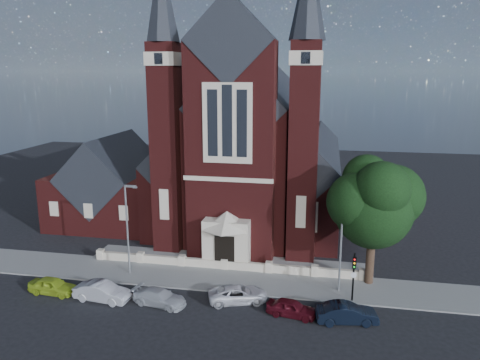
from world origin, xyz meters
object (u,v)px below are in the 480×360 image
at_px(street_lamp_left, 128,224).
at_px(car_lime_van, 53,286).
at_px(church, 254,150).
at_px(street_lamp_right, 342,238).
at_px(traffic_signal, 354,271).
at_px(car_navy, 347,313).
at_px(car_white_suv, 238,294).
at_px(car_silver_a, 102,292).
at_px(car_dark_red, 291,308).
at_px(parish_hall, 113,188).
at_px(car_silver_b, 160,297).
at_px(street_tree, 375,205).

distance_m(street_lamp_left, car_lime_van, 7.60).
bearing_deg(church, street_lamp_right, -61.96).
distance_m(traffic_signal, car_navy, 3.72).
bearing_deg(street_lamp_left, street_lamp_right, 0.00).
distance_m(car_white_suv, car_navy, 8.30).
bearing_deg(car_silver_a, car_navy, -83.95).
xyz_separation_m(car_dark_red, car_navy, (3.91, -0.21, 0.09)).
bearing_deg(church, car_silver_a, -108.64).
height_order(church, car_dark_red, church).
height_order(car_dark_red, car_navy, car_navy).
height_order(church, traffic_signal, church).
distance_m(traffic_signal, car_dark_red, 5.69).
relative_size(church, car_navy, 8.02).
height_order(parish_hall, street_lamp_left, parish_hall).
height_order(car_silver_a, car_silver_b, car_silver_a).
bearing_deg(street_lamp_left, car_dark_red, -17.43).
relative_size(street_lamp_right, car_dark_red, 2.21).
relative_size(car_white_suv, car_dark_red, 1.25).
xyz_separation_m(street_lamp_right, car_navy, (0.38, -4.75, -3.88)).
xyz_separation_m(street_lamp_right, car_white_suv, (-7.76, -3.16, -3.96)).
relative_size(car_dark_red, car_navy, 0.84).
distance_m(car_silver_a, car_navy, 18.53).
relative_size(street_lamp_right, car_white_suv, 1.76).
bearing_deg(street_lamp_right, church, 118.04).
bearing_deg(car_white_suv, car_silver_b, 87.11).
height_order(parish_hall, car_silver_a, parish_hall).
height_order(car_lime_van, car_silver_b, car_lime_van).
bearing_deg(car_navy, car_silver_b, 79.69).
distance_m(street_tree, street_lamp_right, 3.84).
bearing_deg(street_lamp_right, car_silver_a, -164.74).
bearing_deg(church, car_navy, -66.16).
bearing_deg(street_lamp_left, street_tree, 4.76).
bearing_deg(car_white_suv, car_lime_van, 77.14).
xyz_separation_m(car_lime_van, car_silver_a, (4.46, -0.35, 0.07)).
bearing_deg(street_tree, car_navy, -108.24).
distance_m(parish_hall, car_silver_a, 20.81).
relative_size(street_lamp_left, car_silver_b, 1.91).
height_order(traffic_signal, car_white_suv, traffic_signal).
relative_size(car_lime_van, car_navy, 0.90).
bearing_deg(car_navy, street_tree, -28.60).
distance_m(street_lamp_left, car_silver_b, 7.65).
height_order(traffic_signal, car_silver_a, traffic_signal).
relative_size(street_lamp_left, traffic_signal, 2.02).
distance_m(parish_hall, traffic_signal, 31.20).
bearing_deg(street_lamp_left, traffic_signal, -4.76).
height_order(church, car_navy, church).
height_order(church, parish_hall, church).
height_order(street_lamp_left, car_dark_red, street_lamp_left).
relative_size(church, street_lamp_right, 4.31).
height_order(street_tree, traffic_signal, street_tree).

